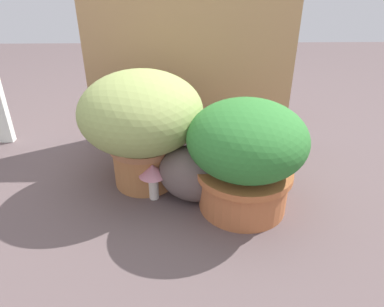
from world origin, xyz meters
TOP-DOWN VIEW (x-y plane):
  - ground_plane at (0.00, 0.00)m, footprint 6.00×6.00m
  - cardboard_backdrop at (0.10, 0.57)m, footprint 0.96×0.03m
  - grass_planter at (-0.09, 0.17)m, footprint 0.46×0.46m
  - leafy_planter at (0.28, 0.00)m, footprint 0.41×0.41m
  - cat at (0.12, 0.04)m, footprint 0.37×0.23m
  - mushroom_ornament_pink at (-0.04, 0.05)m, footprint 0.10×0.10m

SIDE VIEW (x-z plane):
  - ground_plane at x=0.00m, z-range 0.00..0.00m
  - mushroom_ornament_pink at x=-0.04m, z-range 0.03..0.18m
  - cat at x=0.12m, z-range -0.04..0.28m
  - leafy_planter at x=0.28m, z-range 0.02..0.42m
  - grass_planter at x=-0.09m, z-range 0.04..0.50m
  - cardboard_backdrop at x=0.10m, z-range 0.00..0.82m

